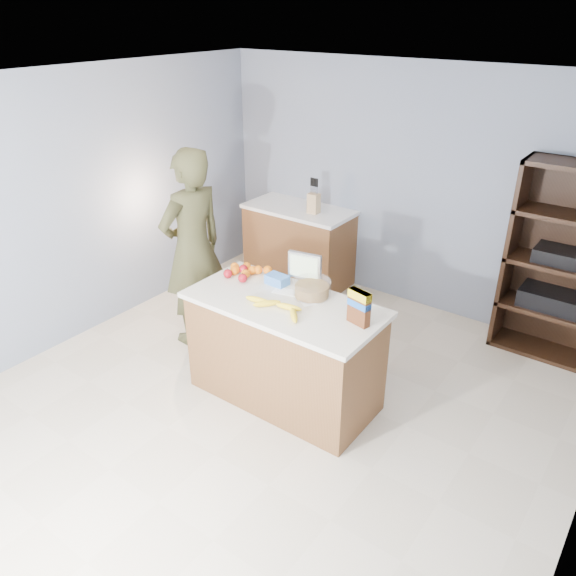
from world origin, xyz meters
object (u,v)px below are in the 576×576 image
Objects in this scene: shelving_unit at (561,266)px; person at (193,249)px; cereal_box at (359,305)px; tv at (305,267)px; counter_peninsula at (284,354)px.

shelving_unit is 0.96× the size of person.
cereal_box is (-0.93, -2.00, 0.19)m from shelving_unit.
person is at bearing -177.46° from tv.
tv is at bearing -132.77° from shelving_unit.
shelving_unit is at bearing 52.89° from counter_peninsula.
shelving_unit is (1.55, 2.05, 0.45)m from counter_peninsula.
counter_peninsula is 0.72m from tv.
shelving_unit is 6.88× the size of cereal_box.
counter_peninsula is 0.87× the size of shelving_unit.
cereal_box reaches higher than counter_peninsula.
shelving_unit is at bearing 47.23° from tv.
cereal_box is at bearing -22.82° from tv.
counter_peninsula is 2.61m from shelving_unit.
person is 6.64× the size of tv.
tv is at bearing 96.86° from counter_peninsula.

